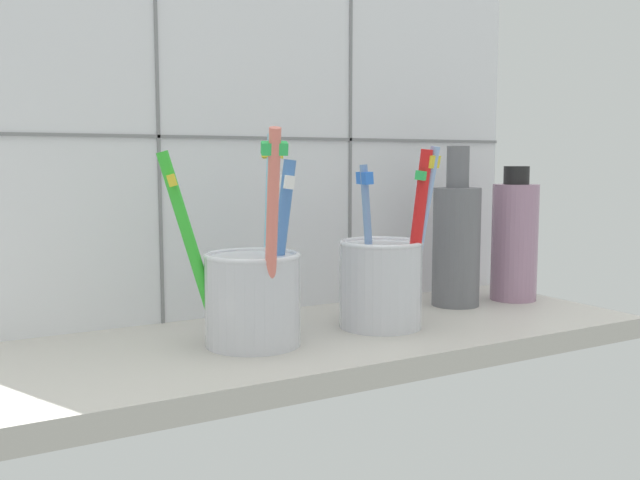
{
  "coord_description": "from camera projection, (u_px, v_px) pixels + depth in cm",
  "views": [
    {
      "loc": [
        -32.01,
        -55.82,
        17.73
      ],
      "look_at": [
        0.0,
        -0.87,
        10.61
      ],
      "focal_mm": 40.62,
      "sensor_mm": 36.0,
      "label": 1
    }
  ],
  "objects": [
    {
      "name": "toothbrush_cup_right",
      "position": [
        383.0,
        279.0,
        0.68
      ],
      "size": [
        8.36,
        8.19,
        16.93
      ],
      "color": "silver",
      "rests_on": "counter_slab"
    },
    {
      "name": "counter_slab",
      "position": [
        315.0,
        344.0,
        0.66
      ],
      "size": [
        64.0,
        22.0,
        2.0
      ],
      "primitive_type": "cube",
      "color": "#BCB7AD",
      "rests_on": "ground"
    },
    {
      "name": "ceramic_vase",
      "position": [
        456.0,
        241.0,
        0.78
      ],
      "size": [
        5.09,
        5.09,
        17.12
      ],
      "color": "slate",
      "rests_on": "counter_slab"
    },
    {
      "name": "soap_bottle",
      "position": [
        515.0,
        239.0,
        0.81
      ],
      "size": [
        5.1,
        5.1,
        14.96
      ],
      "color": "#A37A95",
      "rests_on": "counter_slab"
    },
    {
      "name": "toothbrush_cup_left",
      "position": [
        253.0,
        290.0,
        0.61
      ],
      "size": [
        12.53,
        12.78,
        18.17
      ],
      "color": "silver",
      "rests_on": "counter_slab"
    },
    {
      "name": "tile_wall_back",
      "position": [
        257.0,
        112.0,
        0.74
      ],
      "size": [
        64.0,
        2.2,
        45.0
      ],
      "color": "white",
      "rests_on": "ground"
    }
  ]
}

